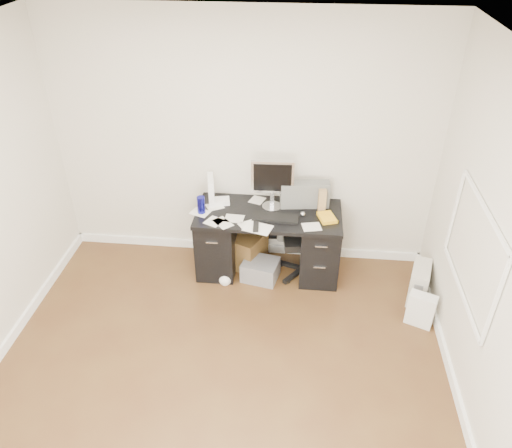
{
  "coord_description": "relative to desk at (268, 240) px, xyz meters",
  "views": [
    {
      "loc": [
        0.61,
        -2.7,
        3.48
      ],
      "look_at": [
        0.21,
        1.2,
        0.9
      ],
      "focal_mm": 35.0,
      "sensor_mm": 36.0,
      "label": 1
    }
  ],
  "objects": [
    {
      "name": "lcd_monitor",
      "position": [
        0.03,
        0.1,
        0.62
      ],
      "size": [
        0.44,
        0.27,
        0.55
      ],
      "primitive_type": null,
      "rotation": [
        0.0,
        0.0,
        0.04
      ],
      "color": "#BABBBF",
      "rests_on": "desk"
    },
    {
      "name": "desk_printer",
      "position": [
        -0.07,
        -0.15,
        -0.29
      ],
      "size": [
        0.42,
        0.37,
        0.22
      ],
      "primitive_type": "cube",
      "rotation": [
        0.0,
        0.0,
        -0.21
      ],
      "color": "slate",
      "rests_on": "ground"
    },
    {
      "name": "shopping_bag",
      "position": [
        1.52,
        -0.68,
        -0.23
      ],
      "size": [
        0.3,
        0.27,
        0.35
      ],
      "primitive_type": "cube",
      "rotation": [
        0.0,
        0.0,
        -0.4
      ],
      "color": "white",
      "rests_on": "ground"
    },
    {
      "name": "paper_remote",
      "position": [
        -0.08,
        -0.3,
        0.36
      ],
      "size": [
        0.32,
        0.28,
        0.02
      ],
      "primitive_type": null,
      "rotation": [
        0.0,
        0.0,
        -0.29
      ],
      "color": "white",
      "rests_on": "desk"
    },
    {
      "name": "ground",
      "position": [
        -0.3,
        -1.65,
        -0.4
      ],
      "size": [
        4.0,
        4.0,
        0.0
      ],
      "primitive_type": "plane",
      "color": "#4C2D18",
      "rests_on": "ground"
    },
    {
      "name": "pen_cup",
      "position": [
        0.34,
        0.17,
        0.46
      ],
      "size": [
        0.11,
        0.11,
        0.22
      ],
      "primitive_type": null,
      "rotation": [
        0.0,
        0.0,
        -0.27
      ],
      "color": "brown",
      "rests_on": "desk"
    },
    {
      "name": "office_chair",
      "position": [
        0.38,
        0.01,
        0.11
      ],
      "size": [
        0.65,
        0.65,
        1.03
      ],
      "primitive_type": null,
      "rotation": [
        0.0,
        0.0,
        0.13
      ],
      "color": "#4A4C49",
      "rests_on": "ground"
    },
    {
      "name": "loose_papers",
      "position": [
        -0.2,
        -0.05,
        0.35
      ],
      "size": [
        1.1,
        0.6,
        0.0
      ],
      "primitive_type": null,
      "color": "white",
      "rests_on": "desk"
    },
    {
      "name": "desk",
      "position": [
        0.0,
        0.0,
        0.0
      ],
      "size": [
        1.5,
        0.7,
        0.75
      ],
      "color": "black",
      "rests_on": "ground"
    },
    {
      "name": "computer_mouse",
      "position": [
        0.35,
        -0.04,
        0.38
      ],
      "size": [
        0.06,
        0.06,
        0.05
      ],
      "primitive_type": "sphere",
      "rotation": [
        0.0,
        0.0,
        -0.17
      ],
      "color": "#BABBBF",
      "rests_on": "desk"
    },
    {
      "name": "white_binder",
      "position": [
        -0.62,
        0.15,
        0.5
      ],
      "size": [
        0.17,
        0.27,
        0.3
      ],
      "primitive_type": "cube",
      "rotation": [
        0.0,
        0.0,
        0.21
      ],
      "color": "white",
      "rests_on": "desk"
    },
    {
      "name": "pc_tower",
      "position": [
        1.56,
        -0.3,
        -0.21
      ],
      "size": [
        0.27,
        0.42,
        0.39
      ],
      "primitive_type": "cube",
      "rotation": [
        0.0,
        0.0,
        -0.27
      ],
      "color": "beige",
      "rests_on": "ground"
    },
    {
      "name": "yellow_book",
      "position": [
        0.6,
        -0.06,
        0.37
      ],
      "size": [
        0.22,
        0.25,
        0.04
      ],
      "primitive_type": "cube",
      "rotation": [
        0.0,
        0.0,
        0.33
      ],
      "color": "yellow",
      "rests_on": "desk"
    },
    {
      "name": "magazine_file",
      "position": [
        0.53,
        0.16,
        0.47
      ],
      "size": [
        0.12,
        0.22,
        0.24
      ],
      "primitive_type": "cube",
      "rotation": [
        0.0,
        0.0,
        0.09
      ],
      "color": "olive",
      "rests_on": "desk"
    },
    {
      "name": "travel_mug",
      "position": [
        -0.69,
        -0.07,
        0.44
      ],
      "size": [
        0.09,
        0.09,
        0.18
      ],
      "primitive_type": "cylinder",
      "rotation": [
        0.0,
        0.0,
        -0.17
      ],
      "color": "navy",
      "rests_on": "desk"
    },
    {
      "name": "wicker_basket",
      "position": [
        -0.27,
        0.1,
        -0.21
      ],
      "size": [
        0.52,
        0.52,
        0.39
      ],
      "primitive_type": "cube",
      "rotation": [
        0.0,
        0.0,
        -0.44
      ],
      "color": "#4C2F16",
      "rests_on": "ground"
    },
    {
      "name": "keyboard",
      "position": [
        0.08,
        -0.11,
        0.36
      ],
      "size": [
        0.47,
        0.18,
        0.03
      ],
      "primitive_type": "cube",
      "rotation": [
        0.0,
        0.0,
        -0.05
      ],
      "color": "black",
      "rests_on": "desk"
    },
    {
      "name": "room_shell",
      "position": [
        -0.27,
        -1.62,
        1.26
      ],
      "size": [
        4.02,
        4.02,
        2.71
      ],
      "color": "silver",
      "rests_on": "ground"
    }
  ]
}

